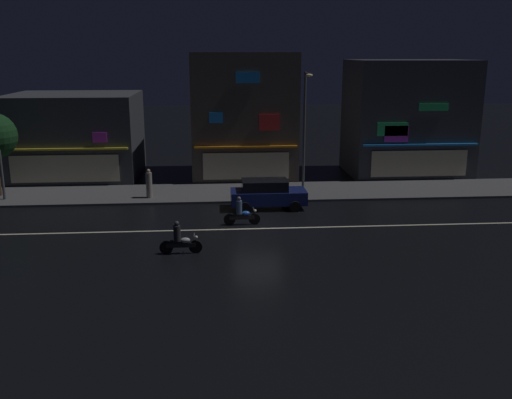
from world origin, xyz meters
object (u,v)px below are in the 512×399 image
Objects in this scene: motorcycle_following at (180,240)px; streetlamp_mid at (305,121)px; traffic_cone at (284,202)px; parked_car_near_kerb at (267,194)px; pedestrian_on_sidewalk at (149,184)px; motorcycle_lead at (241,213)px.

streetlamp_mid is at bearing -125.55° from motorcycle_following.
parked_car_near_kerb is at bearing -166.38° from traffic_cone.
pedestrian_on_sidewalk reaches higher than motorcycle_following.
motorcycle_lead is at bearing -121.41° from streetlamp_mid.
streetlamp_mid reaches higher than motorcycle_following.
pedestrian_on_sidewalk is (-9.73, -1.68, -3.54)m from streetlamp_mid.
motorcycle_following is at bearing -126.82° from traffic_cone.
parked_car_near_kerb reaches higher than traffic_cone.
motorcycle_following is (-4.61, -7.26, -0.24)m from parked_car_near_kerb.
traffic_cone is (2.68, 3.37, -0.36)m from motorcycle_lead.
motorcycle_lead is (5.29, -5.59, -0.32)m from pedestrian_on_sidewalk.
pedestrian_on_sidewalk is 8.30m from traffic_cone.
pedestrian_on_sidewalk is 3.21× the size of traffic_cone.
parked_car_near_kerb is 7.82× the size of traffic_cone.
streetlamp_mid reaches higher than pedestrian_on_sidewalk.
parked_car_near_kerb is at bearing 57.23° from motorcycle_lead.
motorcycle_lead is (-4.44, -7.27, -3.86)m from streetlamp_mid.
streetlamp_mid reaches higher than parked_car_near_kerb.
traffic_cone is (1.00, 0.24, -0.59)m from parked_car_near_kerb.
streetlamp_mid reaches higher than traffic_cone.
motorcycle_lead is at bearing 57.30° from pedestrian_on_sidewalk.
pedestrian_on_sidewalk is at bearing -79.05° from motorcycle_following.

